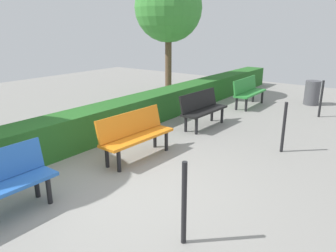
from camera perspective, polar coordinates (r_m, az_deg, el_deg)
name	(u,v)px	position (r m, az deg, el deg)	size (l,w,h in m)	color
ground_plane	(122,190)	(5.03, -8.19, -11.10)	(22.24, 22.24, 0.00)	gray
bench_green	(248,91)	(10.25, 13.98, 6.07)	(1.61, 0.47, 0.86)	#2D8C38
bench_black	(202,108)	(7.90, 6.10, 3.25)	(1.49, 0.53, 0.86)	black
bench_orange	(135,133)	(5.99, -5.81, -1.24)	(1.59, 0.54, 0.86)	orange
hedge_row	(88,126)	(7.00, -13.89, -0.04)	(18.24, 0.71, 0.71)	#266023
tree_near	(168,8)	(11.19, 0.06, 20.06)	(2.20, 2.20, 4.05)	brown
railing_post_near	(321,99)	(9.64, 25.41, 4.34)	(0.06, 0.06, 1.00)	black
railing_post_mid	(284,127)	(6.62, 19.77, -0.24)	(0.06, 0.06, 1.00)	black
railing_post_far	(184,204)	(3.66, 2.86, -13.53)	(0.06, 0.06, 1.00)	black
trash_bin	(312,93)	(11.13, 24.10, 5.38)	(0.45, 0.45, 0.75)	#4C4C51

